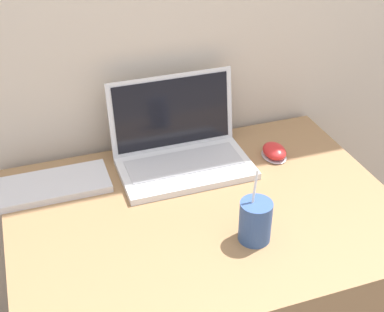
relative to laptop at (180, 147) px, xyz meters
name	(u,v)px	position (x,y,z in m)	size (l,w,h in m)	color
desk	(204,306)	(-0.01, -0.23, -0.44)	(1.03, 0.74, 0.76)	#936D47
laptop	(180,147)	(0.00, 0.00, 0.00)	(0.38, 0.26, 0.25)	silver
drink_cup	(255,220)	(0.07, -0.38, 0.00)	(0.08, 0.08, 0.19)	#33518C
computer_mouse	(274,152)	(0.28, -0.06, -0.04)	(0.07, 0.10, 0.04)	#B2B2B7
external_keyboard	(40,188)	(-0.41, -0.01, -0.05)	(0.38, 0.15, 0.02)	silver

